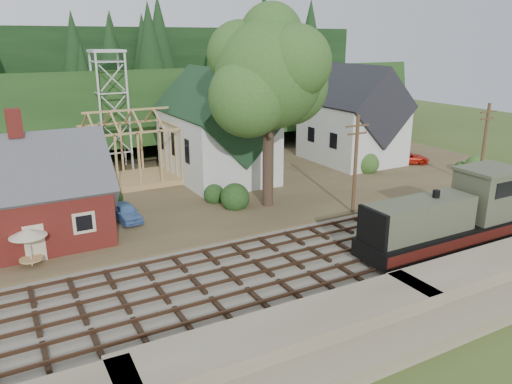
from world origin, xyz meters
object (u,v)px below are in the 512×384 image
locomotive (450,218)px  patio_set (28,234)px  car_blue (126,212)px  car_red (408,158)px

locomotive → patio_set: bearing=157.9°
locomotive → car_blue: 23.09m
car_red → patio_set: (-39.07, -7.85, 1.44)m
locomotive → car_red: bearing=50.9°
patio_set → car_red: bearing=11.4°
patio_set → locomotive: bearing=-22.1°
locomotive → car_blue: bearing=139.3°
car_blue → patio_set: bearing=-150.0°
car_blue → car_red: car_blue is taller
car_red → patio_set: bearing=130.9°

